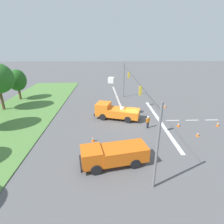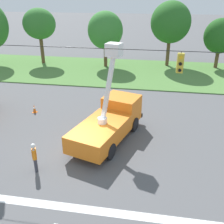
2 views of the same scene
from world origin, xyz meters
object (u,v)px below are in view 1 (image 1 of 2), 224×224
Objects in this scene: traffic_cone_near_bucket at (198,134)px; tree_far_east at (17,80)px; traffic_cone_foreground_right at (165,106)px; traffic_cone_lane_edge_a at (179,124)px; road_worker at (148,121)px; traffic_cone_mid_right at (130,145)px; traffic_cone_mid_left at (218,124)px; utility_truck_bucket_lift at (115,110)px; traffic_cone_foreground_left at (93,139)px; utility_truck_support_near at (114,154)px.

tree_far_east is at bearing 60.62° from traffic_cone_near_bucket.
traffic_cone_lane_edge_a is at bearing 175.72° from traffic_cone_foreground_right.
road_worker is 5.85m from traffic_cone_mid_right.
utility_truck_bucket_lift is at bearing 77.18° from traffic_cone_mid_left.
traffic_cone_near_bucket is at bearing -86.23° from traffic_cone_foreground_left.
traffic_cone_foreground_right is (11.51, -12.21, -0.02)m from traffic_cone_foreground_left.
utility_truck_support_near is at bearing 145.24° from traffic_cone_mid_right.
traffic_cone_foreground_left is 12.18m from traffic_cone_lane_edge_a.
tree_far_east is 8.54× the size of traffic_cone_foreground_left.
tree_far_east is 27.45m from road_worker.
traffic_cone_mid_left reaches higher than traffic_cone_lane_edge_a.
traffic_cone_foreground_left is 13.01m from traffic_cone_near_bucket.
traffic_cone_near_bucket is (-5.98, -10.03, -1.04)m from utility_truck_bucket_lift.
traffic_cone_near_bucket is 0.89× the size of traffic_cone_lane_edge_a.
road_worker is at bearing 148.48° from traffic_cone_foreground_right.
utility_truck_bucket_lift is 5.52m from road_worker.
traffic_cone_mid_right is at bearing -34.76° from utility_truck_support_near.
traffic_cone_mid_left is at bearing -112.30° from tree_far_east.
tree_far_east reaches higher than road_worker.
road_worker is at bearing 93.74° from traffic_cone_lane_edge_a.
tree_far_east is 8.26× the size of traffic_cone_mid_right.
traffic_cone_mid_left is 5.02m from traffic_cone_near_bucket.
utility_truck_support_near reaches higher than traffic_cone_lane_edge_a.
tree_far_east reaches higher than traffic_cone_foreground_left.
utility_truck_bucket_lift is 9.30m from traffic_cone_lane_edge_a.
traffic_cone_mid_left is 0.89× the size of traffic_cone_mid_right.
traffic_cone_foreground_right is at bearing -4.28° from traffic_cone_lane_edge_a.
traffic_cone_mid_right is at bearing 105.39° from traffic_cone_near_bucket.
traffic_cone_foreground_left is 1.24× the size of traffic_cone_near_bucket.
utility_truck_bucket_lift is 11.16m from utility_truck_support_near.
utility_truck_support_near is at bearing 147.03° from road_worker.
traffic_cone_foreground_right is 7.89m from traffic_cone_lane_edge_a.
road_worker is 4.47m from traffic_cone_lane_edge_a.
utility_truck_bucket_lift reaches higher than tree_far_east.
traffic_cone_near_bucket is (-16.45, -29.22, -3.76)m from tree_far_east.
utility_truck_support_near is at bearing -152.44° from traffic_cone_foreground_left.
traffic_cone_mid_right is at bearing 124.90° from traffic_cone_lane_edge_a.
tree_far_east is at bearing 43.18° from traffic_cone_foreground_left.
utility_truck_bucket_lift is at bearing 50.83° from road_worker.
utility_truck_support_near is 8.90× the size of traffic_cone_mid_right.
traffic_cone_foreground_right reaches higher than traffic_cone_near_bucket.
utility_truck_bucket_lift is 10.80× the size of traffic_cone_mid_left.
traffic_cone_mid_right is at bearing 148.32° from traffic_cone_foreground_right.
traffic_cone_foreground_left reaches higher than traffic_cone_lane_edge_a.
utility_truck_support_near is 4.92m from traffic_cone_foreground_left.
traffic_cone_mid_right reaches higher than traffic_cone_foreground_left.
traffic_cone_lane_edge_a is (2.79, 1.35, 0.04)m from traffic_cone_near_bucket.
utility_truck_bucket_lift is at bearing -3.59° from utility_truck_support_near.
traffic_cone_mid_right is (-1.58, -4.13, 0.01)m from traffic_cone_foreground_left.
traffic_cone_near_bucket is at bearing -175.90° from traffic_cone_foreground_right.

